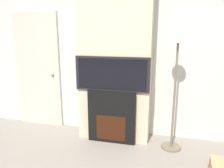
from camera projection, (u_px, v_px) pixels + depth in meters
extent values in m
cube|color=silver|center=(118.00, 51.00, 3.47)|extent=(6.00, 0.06, 2.70)
cube|color=beige|center=(115.00, 53.00, 3.26)|extent=(1.09, 0.37, 2.70)
cube|color=black|center=(112.00, 116.00, 3.31)|extent=(0.72, 0.14, 0.81)
cube|color=#33160A|center=(111.00, 128.00, 3.28)|extent=(0.45, 0.01, 0.39)
cube|color=black|center=(112.00, 74.00, 3.16)|extent=(1.10, 0.06, 0.50)
cube|color=black|center=(111.00, 74.00, 3.12)|extent=(1.01, 0.01, 0.44)
cylinder|color=#726651|center=(171.00, 147.00, 3.19)|extent=(0.28, 0.28, 0.03)
cylinder|color=#726651|center=(174.00, 97.00, 3.02)|extent=(0.03, 0.03, 1.49)
cone|color=#B7B2A3|center=(178.00, 38.00, 2.83)|extent=(0.21, 0.21, 0.10)
cube|color=beige|center=(38.00, 70.00, 3.83)|extent=(0.83, 0.04, 1.98)
sphere|color=silver|center=(52.00, 74.00, 3.74)|extent=(0.06, 0.06, 0.06)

